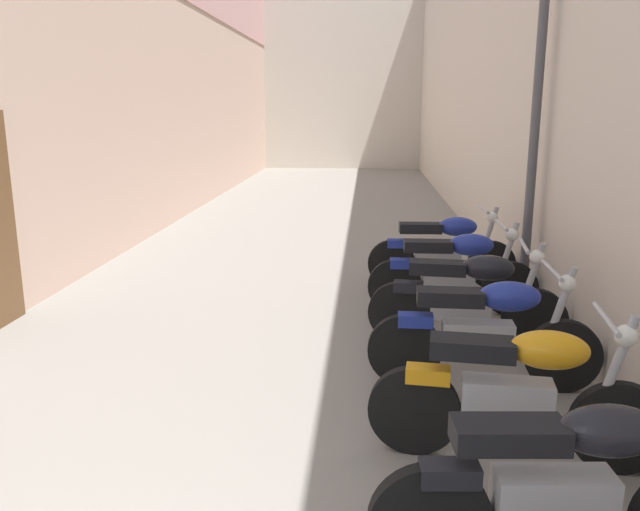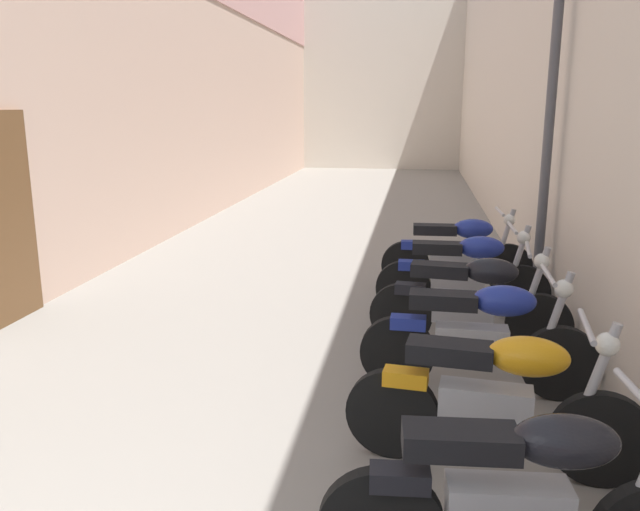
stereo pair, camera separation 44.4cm
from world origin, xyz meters
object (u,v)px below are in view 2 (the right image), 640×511
motorcycle_second (522,495)px  street_lamp (543,76)px  motorcycle_fifth (470,299)px  motorcycle_sixth (463,272)px  motorcycle_third (496,396)px  motorcycle_fourth (479,334)px  motorcycle_seventh (458,251)px

motorcycle_second → street_lamp: bearing=80.6°
motorcycle_fifth → motorcycle_sixth: 0.98m
motorcycle_second → motorcycle_fifth: same height
motorcycle_third → motorcycle_fourth: bearing=90.0°
motorcycle_third → motorcycle_fourth: same height
motorcycle_sixth → motorcycle_seventh: bearing=90.0°
motorcycle_second → street_lamp: street_lamp is taller
motorcycle_sixth → motorcycle_fifth: bearing=-90.0°
motorcycle_second → motorcycle_fourth: same height
motorcycle_fourth → street_lamp: (0.69, 2.07, 2.03)m
motorcycle_fifth → motorcycle_seventh: bearing=90.0°
motorcycle_fourth → motorcycle_third: bearing=-90.0°
motorcycle_fourth → motorcycle_fifth: bearing=90.0°
motorcycle_seventh → motorcycle_third: bearing=-90.0°
motorcycle_fifth → motorcycle_sixth: bearing=90.0°
motorcycle_fourth → motorcycle_seventh: 2.97m
motorcycle_second → motorcycle_third: same height
street_lamp → motorcycle_fourth: bearing=-108.5°
motorcycle_seventh → street_lamp: 2.33m
motorcycle_second → motorcycle_fifth: size_ratio=1.00×
motorcycle_sixth → motorcycle_seventh: 1.06m
motorcycle_seventh → street_lamp: bearing=-52.5°
motorcycle_second → motorcycle_sixth: 4.05m
motorcycle_sixth → motorcycle_third: bearing=-90.0°
motorcycle_third → motorcycle_fifth: 2.04m
motorcycle_second → motorcycle_third: (-0.00, 1.03, 0.00)m
motorcycle_sixth → motorcycle_seventh: (-0.00, 1.06, 0.00)m
motorcycle_seventh → street_lamp: size_ratio=0.43×
motorcycle_second → street_lamp: size_ratio=0.43×
street_lamp → motorcycle_seventh: bearing=127.5°
motorcycle_second → motorcycle_seventh: (0.00, 5.11, 0.00)m
motorcycle_fourth → motorcycle_seventh: size_ratio=1.00×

